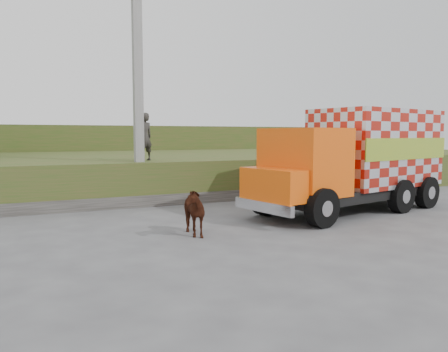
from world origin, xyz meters
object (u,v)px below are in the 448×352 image
utility_pole (138,86)px  cow (190,211)px  pedestrian (145,137)px  cargo_truck (357,159)px

utility_pole → cow: utility_pole is taller
utility_pole → cow: 6.15m
pedestrian → cargo_truck: bearing=119.0°
utility_pole → cargo_truck: 7.67m
cargo_truck → cow: 6.26m
cow → pedestrian: 6.08m
cargo_truck → utility_pole: bearing=134.1°
utility_pole → cargo_truck: size_ratio=1.06×
utility_pole → cargo_truck: (6.05, -4.06, -2.41)m
cow → pedestrian: size_ratio=0.80×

